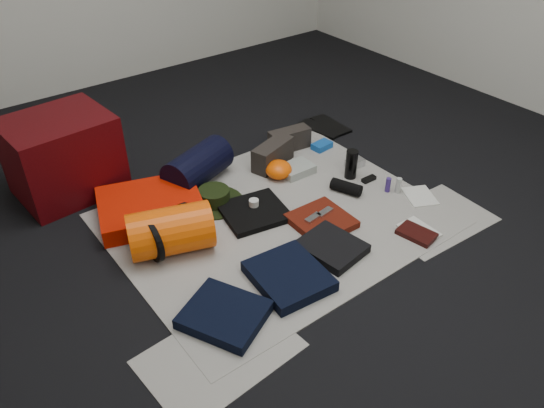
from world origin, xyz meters
TOP-DOWN VIEW (x-y plane):
  - floor at (0.00, 0.00)m, footprint 4.50×4.50m
  - newspaper_mat at (0.00, 0.00)m, footprint 1.60×1.30m
  - newspaper_sheet_front_left at (-0.70, -0.55)m, footprint 0.61×0.44m
  - newspaper_sheet_front_right at (0.65, -0.50)m, footprint 0.60×0.43m
  - red_cabinet at (-0.74, 0.91)m, footprint 0.56×0.48m
  - sleeping_pad at (-0.50, 0.43)m, footprint 0.62×0.56m
  - stuff_sack at (-0.54, 0.10)m, footprint 0.44×0.34m
  - sack_strap_left at (-0.64, 0.10)m, footprint 0.02×0.22m
  - sack_strap_right at (-0.44, 0.10)m, footprint 0.03×0.22m
  - navy_duffel at (-0.13, 0.54)m, footprint 0.45×0.34m
  - boonie_brim at (-0.18, 0.31)m, footprint 0.42×0.42m
  - boonie_crown at (-0.18, 0.31)m, footprint 0.17×0.17m
  - hiking_boot_left at (0.31, 0.43)m, footprint 0.31×0.19m
  - hiking_boot_right at (0.51, 0.53)m, footprint 0.27×0.13m
  - flip_flop_left at (0.84, 0.61)m, footprint 0.17×0.33m
  - flip_flop_right at (0.94, 0.61)m, footprint 0.13×0.31m
  - trousers_navy_a at (-0.59, -0.42)m, footprint 0.39×0.41m
  - trousers_navy_b at (-0.24, -0.40)m, footprint 0.33×0.37m
  - trousers_charcoal at (0.05, -0.36)m, footprint 0.29×0.32m
  - black_tshirt at (-0.07, 0.10)m, footprint 0.37×0.35m
  - red_shirt at (0.16, -0.18)m, footprint 0.29×0.29m
  - orange_stuff_sack at (0.26, 0.31)m, footprint 0.15×0.15m
  - first_aid_pouch at (0.37, 0.28)m, footprint 0.20×0.15m
  - water_bottle at (0.59, 0.06)m, footprint 0.07×0.07m
  - speaker at (0.46, -0.04)m, footprint 0.13×0.18m
  - compact_camera at (0.69, 0.12)m, footprint 0.12×0.07m
  - cyan_case at (0.68, 0.41)m, footprint 0.13×0.09m
  - toiletry_purple at (0.65, -0.18)m, footprint 0.03×0.03m
  - toiletry_clear at (0.68, -0.22)m, footprint 0.04×0.04m
  - paperback_book at (0.47, -0.54)m, footprint 0.15×0.20m
  - map_booklet at (0.51, -0.52)m, footprint 0.14×0.19m
  - map_printout at (0.75, -0.32)m, footprint 0.22×0.24m
  - sunglasses at (0.64, -0.04)m, footprint 0.09×0.04m
  - key_cluster at (-0.63, -0.54)m, footprint 0.09×0.09m
  - tape_roll at (-0.05, 0.13)m, footprint 0.05×0.05m
  - energy_bar_a at (0.12, -0.16)m, footprint 0.10×0.05m
  - energy_bar_b at (0.20, -0.16)m, footprint 0.10×0.05m

SIDE VIEW (x-z plane):
  - floor at x=0.00m, z-range -0.02..0.00m
  - newspaper_sheet_front_left at x=-0.70m, z-range 0.00..0.00m
  - newspaper_sheet_front_right at x=0.65m, z-range 0.00..0.00m
  - newspaper_mat at x=0.00m, z-range 0.00..0.01m
  - flip_flop_right at x=0.94m, z-range 0.00..0.02m
  - flip_flop_left at x=0.84m, z-range 0.00..0.02m
  - map_printout at x=0.75m, z-range 0.01..0.01m
  - boonie_brim at x=-0.18m, z-range 0.01..0.01m
  - map_booklet at x=0.51m, z-range 0.01..0.02m
  - key_cluster at x=-0.63m, z-range 0.01..0.02m
  - sunglasses at x=0.64m, z-range 0.01..0.03m
  - paperback_book at x=0.47m, z-range 0.01..0.03m
  - black_tshirt at x=-0.07m, z-range 0.01..0.04m
  - red_shirt at x=0.16m, z-range 0.01..0.04m
  - cyan_case at x=0.68m, z-range 0.01..0.05m
  - trousers_charcoal at x=0.05m, z-range 0.01..0.05m
  - compact_camera at x=0.69m, z-range 0.01..0.05m
  - first_aid_pouch at x=0.37m, z-range 0.01..0.05m
  - trousers_navy_a at x=-0.59m, z-range 0.01..0.06m
  - trousers_navy_b at x=-0.24m, z-range 0.01..0.06m
  - speaker at x=0.46m, z-range 0.01..0.07m
  - toiletry_purple at x=0.65m, z-range 0.01..0.09m
  - energy_bar_a at x=0.12m, z-range 0.04..0.06m
  - energy_bar_b at x=0.20m, z-range 0.04..0.06m
  - toiletry_clear at x=0.68m, z-range 0.01..0.10m
  - boonie_crown at x=-0.18m, z-range 0.01..0.09m
  - sleeping_pad at x=-0.50m, z-range 0.01..0.10m
  - tape_roll at x=-0.05m, z-range 0.04..0.07m
  - orange_stuff_sack at x=0.26m, z-range 0.01..0.11m
  - hiking_boot_right at x=0.51m, z-range 0.01..0.14m
  - hiking_boot_left at x=0.31m, z-range 0.01..0.15m
  - water_bottle at x=0.59m, z-range 0.01..0.18m
  - navy_duffel at x=-0.13m, z-range 0.01..0.22m
  - sack_strap_left at x=-0.64m, z-range 0.01..0.22m
  - sack_strap_right at x=-0.44m, z-range 0.01..0.22m
  - stuff_sack at x=-0.54m, z-range 0.01..0.23m
  - red_cabinet at x=-0.74m, z-range 0.00..0.44m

